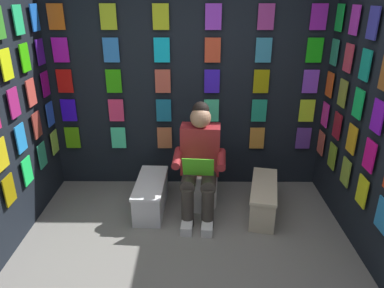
% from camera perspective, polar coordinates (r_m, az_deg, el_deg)
% --- Properties ---
extents(display_wall_back, '(3.22, 0.14, 2.33)m').
position_cam_1_polar(display_wall_back, '(4.14, -0.71, 8.68)').
color(display_wall_back, black).
rests_on(display_wall_back, ground).
extents(display_wall_left, '(0.14, 1.81, 2.33)m').
position_cam_1_polar(display_wall_left, '(3.57, 25.81, 4.10)').
color(display_wall_left, black).
rests_on(display_wall_left, ground).
extents(display_wall_right, '(0.14, 1.81, 2.33)m').
position_cam_1_polar(display_wall_right, '(3.64, -27.30, 4.16)').
color(display_wall_right, black).
rests_on(display_wall_right, ground).
extents(toilet, '(0.42, 0.57, 0.77)m').
position_cam_1_polar(toilet, '(3.97, 1.35, -4.94)').
color(toilet, white).
rests_on(toilet, ground).
extents(person_reading, '(0.55, 0.70, 1.19)m').
position_cam_1_polar(person_reading, '(3.65, 1.21, -2.78)').
color(person_reading, maroon).
rests_on(person_reading, ground).
extents(comic_longbox_near, '(0.33, 0.76, 0.34)m').
position_cam_1_polar(comic_longbox_near, '(3.93, -6.53, -8.04)').
color(comic_longbox_near, silver).
rests_on(comic_longbox_near, ground).
extents(comic_longbox_far, '(0.41, 0.81, 0.35)m').
position_cam_1_polar(comic_longbox_far, '(3.91, 11.25, -8.52)').
color(comic_longbox_far, beige).
rests_on(comic_longbox_far, ground).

